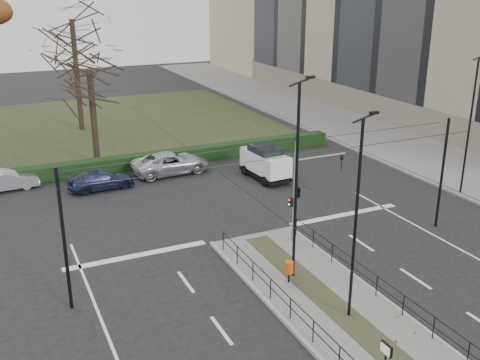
% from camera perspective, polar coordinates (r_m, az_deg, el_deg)
% --- Properties ---
extents(ground, '(140.00, 140.00, 0.00)m').
position_cam_1_polar(ground, '(25.39, 6.24, -10.09)').
color(ground, black).
rests_on(ground, ground).
extents(median_island, '(4.40, 15.00, 0.14)m').
position_cam_1_polar(median_island, '(23.57, 9.43, -12.60)').
color(median_island, slate).
rests_on(median_island, ground).
extents(sidewalk_east, '(8.00, 90.00, 0.14)m').
position_cam_1_polar(sidewalk_east, '(51.94, 10.96, 5.29)').
color(sidewalk_east, slate).
rests_on(sidewalk_east, ground).
extents(park, '(38.00, 26.00, 0.10)m').
position_cam_1_polar(park, '(52.59, -17.95, 4.84)').
color(park, '#242C16').
rests_on(park, ground).
extents(hedge, '(38.00, 1.00, 1.00)m').
position_cam_1_polar(hedge, '(39.66, -15.40, 1.17)').
color(hedge, black).
rests_on(hedge, ground).
extents(apartment_block, '(13.09, 52.10, 21.64)m').
position_cam_1_polar(apartment_block, '(58.34, 18.82, 16.44)').
color(apartment_block, '#BEAF89').
rests_on(apartment_block, ground).
extents(median_railing, '(4.14, 13.24, 0.92)m').
position_cam_1_polar(median_railing, '(23.03, 9.69, -10.80)').
color(median_railing, black).
rests_on(median_railing, median_island).
extents(catenary, '(20.00, 34.00, 6.00)m').
position_cam_1_polar(catenary, '(25.19, 4.65, -1.67)').
color(catenary, black).
rests_on(catenary, ground).
extents(traffic_light, '(3.14, 1.80, 4.62)m').
position_cam_1_polar(traffic_light, '(27.67, 6.02, -1.05)').
color(traffic_light, slate).
rests_on(traffic_light, median_island).
extents(litter_bin, '(0.39, 0.39, 0.99)m').
position_cam_1_polar(litter_bin, '(24.58, 5.01, -8.86)').
color(litter_bin, black).
rests_on(litter_bin, median_island).
extents(info_panel, '(0.11, 0.49, 1.88)m').
position_cam_1_polar(info_panel, '(18.67, 14.59, -16.84)').
color(info_panel, black).
rests_on(info_panel, median_island).
extents(streetlamp_median_near, '(0.68, 0.14, 8.09)m').
position_cam_1_polar(streetlamp_median_near, '(21.12, 11.73, -3.87)').
color(streetlamp_median_near, black).
rests_on(streetlamp_median_near, median_island).
extents(streetlamp_median_far, '(0.74, 0.15, 8.83)m').
position_cam_1_polar(streetlamp_median_far, '(23.61, 5.78, -0.05)').
color(streetlamp_median_far, black).
rests_on(streetlamp_median_far, median_island).
extents(streetlamp_sidewalk, '(0.71, 0.14, 8.46)m').
position_cam_1_polar(streetlamp_sidewalk, '(36.36, 22.32, 5.23)').
color(streetlamp_sidewalk, black).
rests_on(streetlamp_sidewalk, sidewalk_east).
extents(parked_car_second, '(4.03, 1.66, 1.30)m').
position_cam_1_polar(parked_car_second, '(38.40, -22.69, -0.03)').
color(parked_car_second, '#ABADB3').
rests_on(parked_car_second, ground).
extents(parked_car_third, '(4.22, 1.88, 1.20)m').
position_cam_1_polar(parked_car_third, '(36.71, -13.95, -0.00)').
color(parked_car_third, '#1C2241').
rests_on(parked_car_third, ground).
extents(parked_car_fourth, '(5.43, 2.73, 1.48)m').
position_cam_1_polar(parked_car_fourth, '(38.86, -7.05, 1.73)').
color(parked_car_fourth, '#ABADB3').
rests_on(parked_car_fourth, ground).
extents(white_van, '(2.14, 4.19, 2.23)m').
position_cam_1_polar(white_van, '(37.46, 2.59, 1.88)').
color(white_van, white).
rests_on(white_van, ground).
extents(bare_tree_center, '(7.36, 7.36, 12.57)m').
position_cam_1_polar(bare_tree_center, '(50.82, -16.66, 14.61)').
color(bare_tree_center, black).
rests_on(bare_tree_center, park).
extents(bare_tree_near, '(5.62, 5.62, 8.95)m').
position_cam_1_polar(bare_tree_near, '(40.38, -15.00, 10.07)').
color(bare_tree_near, black).
rests_on(bare_tree_near, park).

